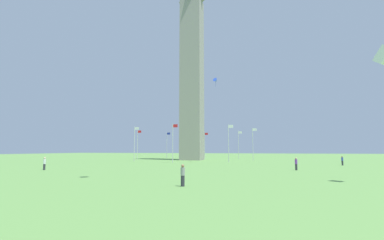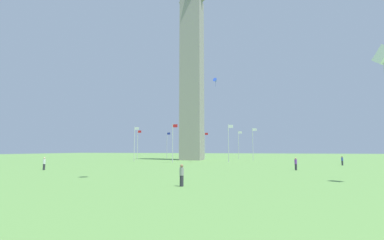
{
  "view_description": "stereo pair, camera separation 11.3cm",
  "coord_description": "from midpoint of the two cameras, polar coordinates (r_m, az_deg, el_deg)",
  "views": [
    {
      "loc": [
        18.95,
        -71.12,
        2.74
      ],
      "look_at": [
        0.0,
        0.0,
        10.53
      ],
      "focal_mm": 26.1,
      "sensor_mm": 36.0,
      "label": 1
    },
    {
      "loc": [
        19.06,
        -71.09,
        2.74
      ],
      "look_at": [
        0.0,
        0.0,
        10.53
      ],
      "focal_mm": 26.1,
      "sensor_mm": 36.0,
      "label": 2
    }
  ],
  "objects": [
    {
      "name": "flagpole_s",
      "position": [
        79.1,
        -10.99,
        -4.69
      ],
      "size": [
        1.12,
        0.14,
        8.13
      ],
      "color": "silver",
      "rests_on": "ground"
    },
    {
      "name": "flagpole_se",
      "position": [
        87.52,
        -5.08,
        -4.89
      ],
      "size": [
        1.12,
        0.14,
        8.13
      ],
      "color": "silver",
      "rests_on": "ground"
    },
    {
      "name": "obelisk_monument",
      "position": [
        76.86,
        0.04,
        10.7
      ],
      "size": [
        5.47,
        5.47,
        49.75
      ],
      "color": "gray",
      "rests_on": "ground"
    },
    {
      "name": "person_gray_shirt",
      "position": [
        21.3,
        -1.98,
        -11.24
      ],
      "size": [
        0.32,
        0.32,
        1.63
      ],
      "rotation": [
        0.0,
        0.0,
        1.29
      ],
      "color": "#2D2D38",
      "rests_on": "ground"
    },
    {
      "name": "ground_plane",
      "position": [
        73.65,
        0.04,
        -8.17
      ],
      "size": [
        260.0,
        260.0,
        0.0
      ],
      "primitive_type": "plane",
      "color": "#609347"
    },
    {
      "name": "flagpole_sw",
      "position": [
        67.14,
        -11.6,
        -4.45
      ],
      "size": [
        1.12,
        0.14,
        8.13
      ],
      "color": "silver",
      "rests_on": "ground"
    },
    {
      "name": "kite_blue_delta",
      "position": [
        61.3,
        4.89,
        8.02
      ],
      "size": [
        1.23,
        1.36,
        1.87
      ],
      "color": "blue"
    },
    {
      "name": "person_white_shirt",
      "position": [
        42.75,
        -27.9,
        -7.88
      ],
      "size": [
        0.32,
        0.32,
        1.72
      ],
      "rotation": [
        0.0,
        0.0,
        1.89
      ],
      "color": "#2D2D38",
      "rests_on": "ground"
    },
    {
      "name": "person_blue_shirt",
      "position": [
        55.23,
        28.4,
        -7.34
      ],
      "size": [
        0.32,
        0.32,
        1.6
      ],
      "rotation": [
        0.0,
        0.0,
        3.03
      ],
      "color": "#2D2D38",
      "rests_on": "ground"
    },
    {
      "name": "flagpole_ne",
      "position": [
        82.58,
        9.57,
        -4.77
      ],
      "size": [
        1.12,
        0.14,
        8.13
      ],
      "color": "silver",
      "rests_on": "ground"
    },
    {
      "name": "flagpole_n",
      "position": [
        71.2,
        12.41,
        -4.52
      ],
      "size": [
        1.12,
        0.14,
        8.13
      ],
      "color": "silver",
      "rests_on": "ground"
    },
    {
      "name": "kite_white_box",
      "position": [
        28.25,
        34.54,
        10.9
      ],
      "size": [
        1.62,
        1.57,
        3.01
      ],
      "color": "white"
    },
    {
      "name": "flagpole_e",
      "position": [
        88.84,
        2.7,
        -4.93
      ],
      "size": [
        1.12,
        0.14,
        8.13
      ],
      "color": "silver",
      "rests_on": "ground"
    },
    {
      "name": "person_purple_shirt",
      "position": [
        40.05,
        20.52,
        -8.39
      ],
      "size": [
        0.32,
        0.32,
        1.68
      ],
      "rotation": [
        0.0,
        0.0,
        1.81
      ],
      "color": "#2D2D38",
      "rests_on": "ground"
    },
    {
      "name": "flagpole_w",
      "position": [
        58.6,
        -3.87,
        -4.35
      ],
      "size": [
        1.12,
        0.14,
        8.13
      ],
      "color": "silver",
      "rests_on": "ground"
    },
    {
      "name": "flagpole_nw",
      "position": [
        60.56,
        7.56,
        -4.37
      ],
      "size": [
        1.12,
        0.14,
        8.13
      ],
      "color": "silver",
      "rests_on": "ground"
    }
  ]
}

